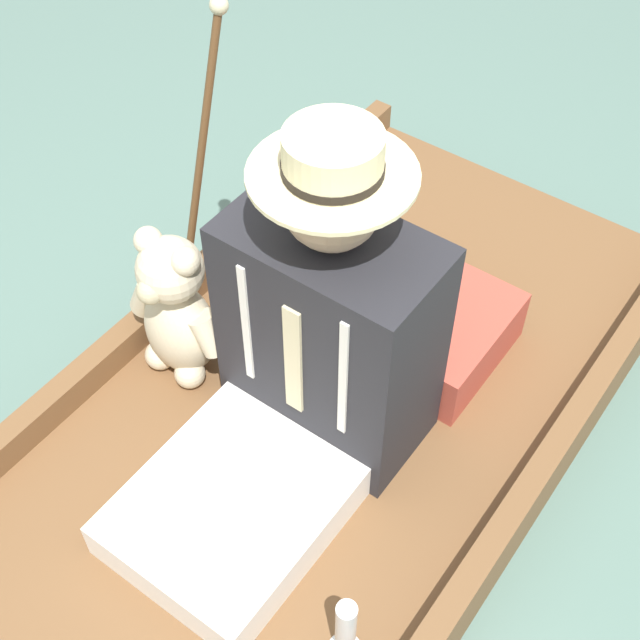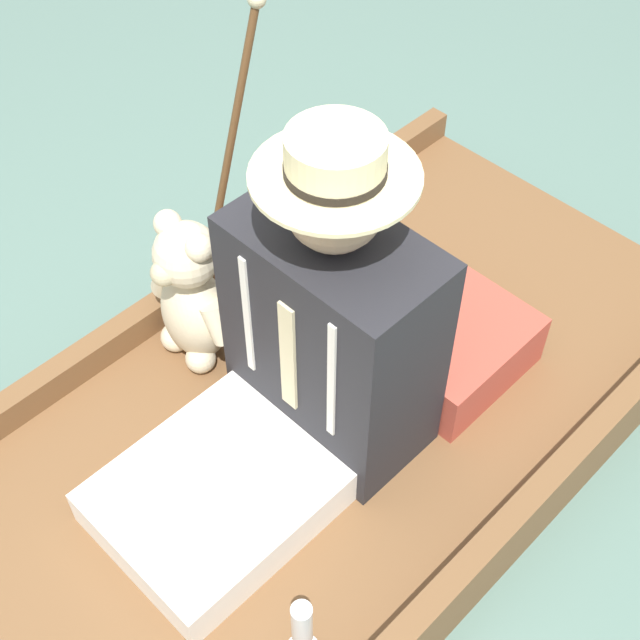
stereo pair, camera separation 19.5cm
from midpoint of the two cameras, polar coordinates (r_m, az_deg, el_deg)
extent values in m
plane|color=slate|center=(2.32, -1.05, -11.08)|extent=(16.00, 16.00, 0.00)
cube|color=brown|center=(2.26, -1.08, -10.18)|extent=(1.14, 2.63, 0.14)
cube|color=brown|center=(2.01, 10.29, -17.66)|extent=(0.06, 2.63, 0.09)
cube|color=brown|center=(2.42, -10.12, -0.89)|extent=(0.06, 2.63, 0.09)
cube|color=#B24738|center=(2.38, 8.72, -0.35)|extent=(0.54, 0.38, 0.16)
cube|color=white|center=(2.09, -4.06, -11.44)|extent=(0.43, 0.50, 0.11)
cube|color=#232328|center=(2.04, 3.54, -1.23)|extent=(0.47, 0.27, 0.61)
cube|color=beige|center=(1.93, 0.81, -2.63)|extent=(0.04, 0.01, 0.33)
cube|color=white|center=(1.86, 3.74, -4.23)|extent=(0.02, 0.01, 0.36)
cube|color=white|center=(1.97, -1.88, 0.03)|extent=(0.02, 0.01, 0.36)
sphere|color=tan|center=(1.74, 4.17, 7.37)|extent=(0.20, 0.20, 0.20)
cylinder|color=beige|center=(1.70, 4.29, 9.04)|extent=(0.34, 0.34, 0.01)
cylinder|color=beige|center=(1.67, 4.39, 10.32)|extent=(0.19, 0.19, 0.09)
cylinder|color=black|center=(1.69, 4.32, 9.49)|extent=(0.20, 0.20, 0.02)
ellipsoid|color=beige|center=(2.31, -5.60, 0.34)|extent=(0.20, 0.16, 0.29)
sphere|color=beige|center=(2.15, -6.01, 4.06)|extent=(0.17, 0.17, 0.17)
sphere|color=tan|center=(2.13, -7.41, 2.86)|extent=(0.07, 0.07, 0.07)
sphere|color=beige|center=(2.08, -5.09, 4.49)|extent=(0.07, 0.07, 0.07)
sphere|color=beige|center=(2.14, -7.18, 6.00)|extent=(0.07, 0.07, 0.07)
cylinder|color=beige|center=(2.21, -3.92, -0.21)|extent=(0.11, 0.07, 0.13)
cylinder|color=beige|center=(2.33, -7.39, 2.51)|extent=(0.11, 0.07, 0.13)
sphere|color=beige|center=(2.34, -5.30, -2.60)|extent=(0.08, 0.08, 0.08)
sphere|color=beige|center=(2.40, -6.95, -1.22)|extent=(0.08, 0.08, 0.08)
cylinder|color=silver|center=(1.86, 2.00, -19.03)|extent=(0.04, 0.04, 0.13)
cylinder|color=brown|center=(2.25, -3.65, 9.02)|extent=(0.02, 0.30, 0.85)
camera|label=1|loc=(0.10, -87.13, 3.27)|focal=50.00mm
camera|label=2|loc=(0.10, 92.87, -3.27)|focal=50.00mm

